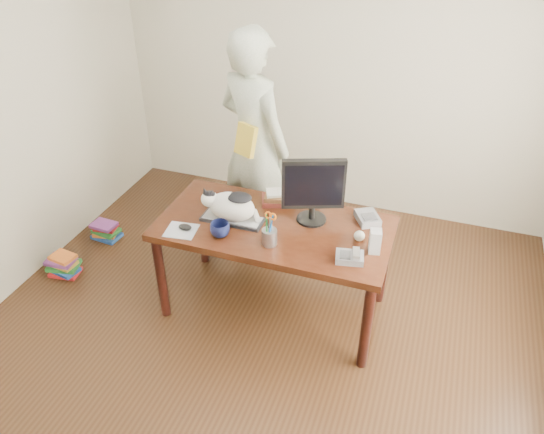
{
  "coord_description": "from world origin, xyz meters",
  "views": [
    {
      "loc": [
        0.97,
        -2.23,
        2.81
      ],
      "look_at": [
        0.0,
        0.55,
        0.85
      ],
      "focal_mm": 35.0,
      "sensor_mm": 36.0,
      "label": 1
    }
  ],
  "objects_px": {
    "monitor": "(313,188)",
    "mouse": "(185,227)",
    "book_pile_a": "(64,265)",
    "cat": "(230,205)",
    "baseball": "(359,236)",
    "book_stack": "(279,198)",
    "person": "(254,144)",
    "desk": "(278,236)",
    "keyboard": "(232,219)",
    "book_pile_b": "(106,231)",
    "phone": "(350,257)",
    "coffee_mug": "(220,229)",
    "calculator": "(368,218)",
    "speaker": "(375,241)",
    "pen_cup": "(269,235)"
  },
  "relations": [
    {
      "from": "monitor",
      "to": "mouse",
      "type": "xyz_separation_m",
      "value": [
        -0.78,
        -0.38,
        -0.25
      ]
    },
    {
      "from": "book_pile_a",
      "to": "cat",
      "type": "bearing_deg",
      "value": 6.18
    },
    {
      "from": "baseball",
      "to": "book_stack",
      "type": "height_order",
      "value": "book_stack"
    },
    {
      "from": "book_stack",
      "to": "person",
      "type": "relative_size",
      "value": 0.15
    },
    {
      "from": "baseball",
      "to": "book_pile_a",
      "type": "relative_size",
      "value": 0.26
    },
    {
      "from": "desk",
      "to": "book_pile_a",
      "type": "relative_size",
      "value": 5.92
    },
    {
      "from": "keyboard",
      "to": "mouse",
      "type": "relative_size",
      "value": 4.34
    },
    {
      "from": "mouse",
      "to": "book_pile_b",
      "type": "relative_size",
      "value": 0.39
    },
    {
      "from": "desk",
      "to": "book_stack",
      "type": "xyz_separation_m",
      "value": [
        -0.07,
        0.21,
        0.19
      ]
    },
    {
      "from": "desk",
      "to": "book_pile_a",
      "type": "bearing_deg",
      "value": -170.97
    },
    {
      "from": "monitor",
      "to": "phone",
      "type": "height_order",
      "value": "monitor"
    },
    {
      "from": "coffee_mug",
      "to": "phone",
      "type": "bearing_deg",
      "value": 1.86
    },
    {
      "from": "book_pile_b",
      "to": "book_stack",
      "type": "bearing_deg",
      "value": -1.98
    },
    {
      "from": "calculator",
      "to": "book_pile_b",
      "type": "bearing_deg",
      "value": 147.88
    },
    {
      "from": "cat",
      "to": "calculator",
      "type": "xyz_separation_m",
      "value": [
        0.9,
        0.3,
        -0.1
      ]
    },
    {
      "from": "mouse",
      "to": "book_pile_a",
      "type": "xyz_separation_m",
      "value": [
        -1.2,
        0.05,
        -0.68
      ]
    },
    {
      "from": "coffee_mug",
      "to": "speaker",
      "type": "xyz_separation_m",
      "value": [
        1.0,
        0.17,
        0.03
      ]
    },
    {
      "from": "keyboard",
      "to": "baseball",
      "type": "relative_size",
      "value": 6.1
    },
    {
      "from": "cat",
      "to": "coffee_mug",
      "type": "distance_m",
      "value": 0.21
    },
    {
      "from": "mouse",
      "to": "coffee_mug",
      "type": "relative_size",
      "value": 0.77
    },
    {
      "from": "speaker",
      "to": "baseball",
      "type": "height_order",
      "value": "speaker"
    },
    {
      "from": "desk",
      "to": "pen_cup",
      "type": "bearing_deg",
      "value": -82.27
    },
    {
      "from": "cat",
      "to": "person",
      "type": "height_order",
      "value": "person"
    },
    {
      "from": "book_pile_a",
      "to": "person",
      "type": "bearing_deg",
      "value": 36.71
    },
    {
      "from": "person",
      "to": "baseball",
      "type": "bearing_deg",
      "value": 167.12
    },
    {
      "from": "speaker",
      "to": "pen_cup",
      "type": "bearing_deg",
      "value": -179.89
    },
    {
      "from": "book_stack",
      "to": "book_pile_b",
      "type": "relative_size",
      "value": 1.09
    },
    {
      "from": "pen_cup",
      "to": "coffee_mug",
      "type": "bearing_deg",
      "value": -176.23
    },
    {
      "from": "mouse",
      "to": "calculator",
      "type": "relative_size",
      "value": 0.43
    },
    {
      "from": "calculator",
      "to": "book_stack",
      "type": "bearing_deg",
      "value": 147.3
    },
    {
      "from": "phone",
      "to": "calculator",
      "type": "bearing_deg",
      "value": 76.37
    },
    {
      "from": "desk",
      "to": "cat",
      "type": "distance_m",
      "value": 0.43
    },
    {
      "from": "cat",
      "to": "person",
      "type": "bearing_deg",
      "value": 98.98
    },
    {
      "from": "monitor",
      "to": "pen_cup",
      "type": "xyz_separation_m",
      "value": [
        -0.19,
        -0.34,
        -0.2
      ]
    },
    {
      "from": "keyboard",
      "to": "book_stack",
      "type": "height_order",
      "value": "book_stack"
    },
    {
      "from": "baseball",
      "to": "book_stack",
      "type": "bearing_deg",
      "value": 157.13
    },
    {
      "from": "keyboard",
      "to": "book_pile_a",
      "type": "distance_m",
      "value": 1.61
    },
    {
      "from": "cat",
      "to": "monitor",
      "type": "relative_size",
      "value": 0.89
    },
    {
      "from": "coffee_mug",
      "to": "speaker",
      "type": "distance_m",
      "value": 1.01
    },
    {
      "from": "baseball",
      "to": "calculator",
      "type": "bearing_deg",
      "value": 87.67
    },
    {
      "from": "keyboard",
      "to": "book_pile_a",
      "type": "relative_size",
      "value": 1.61
    },
    {
      "from": "cat",
      "to": "phone",
      "type": "xyz_separation_m",
      "value": [
        0.88,
        -0.16,
        -0.1
      ]
    },
    {
      "from": "desk",
      "to": "book_pile_b",
      "type": "height_order",
      "value": "desk"
    },
    {
      "from": "book_pile_a",
      "to": "baseball",
      "type": "bearing_deg",
      "value": 5.36
    },
    {
      "from": "cat",
      "to": "book_pile_b",
      "type": "xyz_separation_m",
      "value": [
        -1.41,
        0.39,
        -0.8
      ]
    },
    {
      "from": "phone",
      "to": "pen_cup",
      "type": "bearing_deg",
      "value": 169.51
    },
    {
      "from": "coffee_mug",
      "to": "baseball",
      "type": "height_order",
      "value": "coffee_mug"
    },
    {
      "from": "phone",
      "to": "person",
      "type": "bearing_deg",
      "value": 124.71
    },
    {
      "from": "coffee_mug",
      "to": "baseball",
      "type": "distance_m",
      "value": 0.92
    },
    {
      "from": "baseball",
      "to": "book_stack",
      "type": "xyz_separation_m",
      "value": [
        -0.65,
        0.27,
        0.0
      ]
    }
  ]
}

